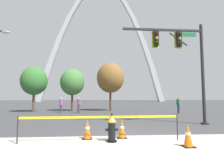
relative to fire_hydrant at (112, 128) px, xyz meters
name	(u,v)px	position (x,y,z in m)	size (l,w,h in m)	color
ground_plane	(126,137)	(0.63, 0.78, -0.47)	(240.00, 240.00, 0.00)	#3D3D3F
fire_hydrant	(112,128)	(0.00, 0.00, 0.00)	(0.46, 0.48, 0.99)	black
caution_tape_barrier	(101,123)	(-0.38, 0.01, 0.19)	(5.64, 0.19, 0.94)	#232326
traffic_cone_by_hydrant	(188,135)	(2.35, -0.83, -0.11)	(0.36, 0.36, 0.73)	black
traffic_cone_mid_sidewalk	(87,129)	(-0.89, 0.48, -0.11)	(0.36, 0.36, 0.73)	black
traffic_cone_curb_edge	(122,129)	(0.42, 0.52, -0.11)	(0.36, 0.36, 0.73)	black
traffic_signal_gantry	(184,55)	(4.58, 3.67, 3.60)	(5.02, 0.44, 6.00)	#232326
monument_arch	(102,49)	(0.63, 67.28, 22.19)	(53.34, 2.16, 51.72)	#B2B5BC
tree_far_left	(34,81)	(-7.68, 13.75, 2.96)	(2.87, 2.87, 5.02)	brown
tree_left_mid	(72,82)	(-3.63, 14.82, 2.95)	(2.85, 2.85, 4.99)	#473323
tree_center_left	(110,78)	(0.92, 14.92, 3.51)	(3.32, 3.32, 5.81)	#473323
pedestrian_walking_left	(79,105)	(-2.53, 11.88, 0.35)	(0.39, 0.33, 1.59)	#38383D
pedestrian_standing_center	(61,105)	(-4.41, 12.45, 0.35)	(0.32, 0.39, 1.59)	#38383D
pedestrian_walking_right	(178,105)	(7.50, 10.88, 0.35)	(0.35, 0.39, 1.59)	#232847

